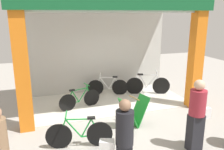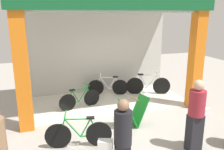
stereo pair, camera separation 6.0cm
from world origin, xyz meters
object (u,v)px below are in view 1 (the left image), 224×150
at_px(sandwich_board_sign, 134,112).
at_px(pedestrian_1, 123,143).
at_px(bicycle_inside_1, 80,99).
at_px(bicycle_inside_2, 148,85).
at_px(bicycle_inside_0, 108,87).
at_px(bicycle_parked_0, 80,134).
at_px(pedestrian_2, 197,114).

bearing_deg(sandwich_board_sign, pedestrian_1, -118.11).
distance_m(bicycle_inside_1, sandwich_board_sign, 2.08).
bearing_deg(bicycle_inside_2, sandwich_board_sign, -124.66).
bearing_deg(bicycle_inside_2, bicycle_inside_1, -168.09).
height_order(bicycle_inside_0, pedestrian_1, pedestrian_1).
relative_size(bicycle_inside_0, sandwich_board_sign, 1.70).
bearing_deg(sandwich_board_sign, bicycle_parked_0, -159.20).
bearing_deg(bicycle_inside_2, pedestrian_2, -100.64).
bearing_deg(pedestrian_2, bicycle_inside_0, 100.48).
height_order(bicycle_inside_0, bicycle_parked_0, bicycle_parked_0).
bearing_deg(sandwich_board_sign, bicycle_inside_1, 125.42).
height_order(bicycle_inside_0, bicycle_inside_2, bicycle_inside_2).
bearing_deg(bicycle_inside_0, bicycle_parked_0, -117.56).
bearing_deg(bicycle_parked_0, pedestrian_1, -70.60).
xyz_separation_m(bicycle_inside_1, pedestrian_2, (2.06, -3.24, 0.56)).
height_order(sandwich_board_sign, pedestrian_2, pedestrian_2).
relative_size(bicycle_inside_2, pedestrian_2, 0.97).
bearing_deg(bicycle_parked_0, bicycle_inside_0, 62.44).
distance_m(bicycle_parked_0, pedestrian_2, 2.72).
height_order(bicycle_inside_2, pedestrian_1, pedestrian_1).
bearing_deg(pedestrian_1, pedestrian_2, 15.76).
bearing_deg(bicycle_inside_2, pedestrian_1, -121.63).
xyz_separation_m(bicycle_inside_0, sandwich_board_sign, (-0.08, -2.67, 0.08)).
relative_size(sandwich_board_sign, pedestrian_2, 0.52).
distance_m(sandwich_board_sign, pedestrian_2, 1.83).
bearing_deg(bicycle_inside_2, bicycle_parked_0, -137.97).
xyz_separation_m(bicycle_inside_0, bicycle_inside_1, (-1.28, -0.98, -0.02)).
distance_m(bicycle_inside_1, bicycle_parked_0, 2.36).
bearing_deg(bicycle_inside_0, sandwich_board_sign, -91.61).
xyz_separation_m(sandwich_board_sign, pedestrian_2, (0.86, -1.55, 0.46)).
xyz_separation_m(bicycle_inside_0, pedestrian_2, (0.78, -4.22, 0.54)).
xyz_separation_m(pedestrian_1, pedestrian_2, (1.98, 0.56, 0.03)).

